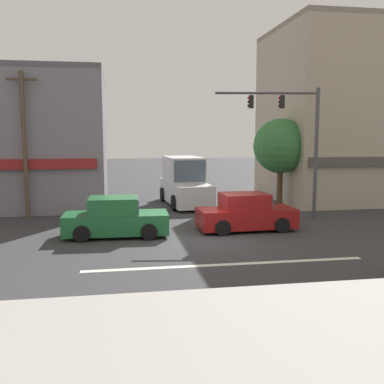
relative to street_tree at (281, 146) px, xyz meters
name	(u,v)px	position (x,y,z in m)	size (l,w,h in m)	color
ground_plane	(205,239)	(-5.71, -7.13, -3.39)	(120.00, 120.00, 0.00)	#333335
lane_marking_stripe	(227,264)	(-5.71, -10.63, -3.39)	(9.00, 0.24, 0.01)	silver
sidewalk_curb	(287,330)	(-5.71, -15.63, -3.31)	(40.00, 5.00, 0.16)	#9E9993
building_right_corner	(360,115)	(6.08, 2.43, 1.86)	(10.92, 8.58, 10.50)	tan
street_tree	(281,146)	(0.00, 0.00, 0.00)	(3.04, 3.04, 4.93)	#4C3823
utility_pole_near_left	(24,143)	(-13.39, -1.22, 0.27)	(1.40, 0.22, 7.02)	brown
utility_pole_far_right	(313,139)	(2.91, 2.19, 0.40)	(1.40, 0.22, 7.28)	brown
traffic_light_mast	(296,132)	(-0.70, -3.80, 0.78)	(4.85, 0.81, 6.20)	#47474C
sedan_parked_curbside	(116,219)	(-9.14, -6.05, -2.68)	(4.16, 1.99, 1.58)	#1E6033
sedan_crossing_leftbound	(246,214)	(-3.69, -5.80, -2.68)	(4.17, 2.01, 1.58)	maroon
box_truck_crossing_rightbound	(184,183)	(-5.18, 1.64, -2.14)	(2.54, 5.73, 2.75)	silver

